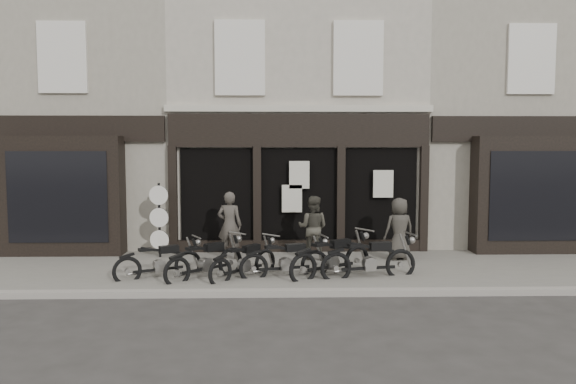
{
  "coord_description": "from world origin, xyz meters",
  "views": [
    {
      "loc": [
        -0.68,
        -12.43,
        3.08
      ],
      "look_at": [
        -0.34,
        1.6,
        1.88
      ],
      "focal_mm": 35.0,
      "sensor_mm": 36.0,
      "label": 1
    }
  ],
  "objects_px": {
    "motorcycle_0": "(160,265)",
    "motorcycle_4": "(332,261)",
    "motorcycle_2": "(244,265)",
    "man_left": "(230,225)",
    "motorcycle_3": "(286,263)",
    "man_centre": "(313,228)",
    "motorcycle_5": "(370,263)",
    "man_right": "(399,229)",
    "motorcycle_1": "(206,264)",
    "advert_sign_post": "(159,224)"
  },
  "relations": [
    {
      "from": "motorcycle_3",
      "to": "motorcycle_2",
      "type": "bearing_deg",
      "value": 167.87
    },
    {
      "from": "motorcycle_3",
      "to": "motorcycle_4",
      "type": "relative_size",
      "value": 1.02
    },
    {
      "from": "motorcycle_0",
      "to": "motorcycle_5",
      "type": "bearing_deg",
      "value": -28.94
    },
    {
      "from": "motorcycle_2",
      "to": "man_left",
      "type": "distance_m",
      "value": 2.13
    },
    {
      "from": "man_left",
      "to": "man_right",
      "type": "distance_m",
      "value": 4.37
    },
    {
      "from": "motorcycle_0",
      "to": "motorcycle_5",
      "type": "relative_size",
      "value": 0.84
    },
    {
      "from": "motorcycle_1",
      "to": "motorcycle_3",
      "type": "bearing_deg",
      "value": -41.62
    },
    {
      "from": "man_left",
      "to": "man_centre",
      "type": "bearing_deg",
      "value": -174.69
    },
    {
      "from": "man_right",
      "to": "motorcycle_5",
      "type": "bearing_deg",
      "value": 48.05
    },
    {
      "from": "man_right",
      "to": "man_centre",
      "type": "bearing_deg",
      "value": -14.88
    },
    {
      "from": "man_centre",
      "to": "motorcycle_5",
      "type": "bearing_deg",
      "value": 138.02
    },
    {
      "from": "advert_sign_post",
      "to": "motorcycle_3",
      "type": "bearing_deg",
      "value": -27.07
    },
    {
      "from": "motorcycle_1",
      "to": "advert_sign_post",
      "type": "xyz_separation_m",
      "value": [
        -1.47,
        2.2,
        0.6
      ]
    },
    {
      "from": "motorcycle_1",
      "to": "man_left",
      "type": "xyz_separation_m",
      "value": [
        0.38,
        1.99,
        0.59
      ]
    },
    {
      "from": "motorcycle_2",
      "to": "motorcycle_4",
      "type": "bearing_deg",
      "value": -45.03
    },
    {
      "from": "motorcycle_2",
      "to": "motorcycle_3",
      "type": "distance_m",
      "value": 0.93
    },
    {
      "from": "motorcycle_5",
      "to": "man_right",
      "type": "relative_size",
      "value": 1.4
    },
    {
      "from": "motorcycle_2",
      "to": "motorcycle_4",
      "type": "distance_m",
      "value": 1.98
    },
    {
      "from": "motorcycle_4",
      "to": "man_centre",
      "type": "distance_m",
      "value": 1.89
    },
    {
      "from": "motorcycle_0",
      "to": "motorcycle_2",
      "type": "distance_m",
      "value": 1.9
    },
    {
      "from": "motorcycle_2",
      "to": "advert_sign_post",
      "type": "height_order",
      "value": "advert_sign_post"
    },
    {
      "from": "motorcycle_5",
      "to": "man_left",
      "type": "height_order",
      "value": "man_left"
    },
    {
      "from": "motorcycle_3",
      "to": "motorcycle_4",
      "type": "distance_m",
      "value": 1.05
    },
    {
      "from": "motorcycle_2",
      "to": "man_centre",
      "type": "distance_m",
      "value": 2.56
    },
    {
      "from": "motorcycle_1",
      "to": "advert_sign_post",
      "type": "bearing_deg",
      "value": 80.44
    },
    {
      "from": "man_centre",
      "to": "advert_sign_post",
      "type": "relative_size",
      "value": 0.79
    },
    {
      "from": "motorcycle_4",
      "to": "advert_sign_post",
      "type": "distance_m",
      "value": 4.84
    },
    {
      "from": "motorcycle_4",
      "to": "man_centre",
      "type": "bearing_deg",
      "value": 66.11
    },
    {
      "from": "motorcycle_4",
      "to": "advert_sign_post",
      "type": "xyz_separation_m",
      "value": [
        -4.31,
        2.13,
        0.57
      ]
    },
    {
      "from": "motorcycle_1",
      "to": "motorcycle_4",
      "type": "xyz_separation_m",
      "value": [
        2.84,
        0.07,
        0.03
      ]
    },
    {
      "from": "advert_sign_post",
      "to": "motorcycle_1",
      "type": "bearing_deg",
      "value": -50.0
    },
    {
      "from": "motorcycle_2",
      "to": "man_left",
      "type": "xyz_separation_m",
      "value": [
        -0.48,
        1.99,
        0.61
      ]
    },
    {
      "from": "motorcycle_2",
      "to": "motorcycle_5",
      "type": "bearing_deg",
      "value": -48.93
    },
    {
      "from": "advert_sign_post",
      "to": "man_left",
      "type": "bearing_deg",
      "value": -0.09
    },
    {
      "from": "motorcycle_3",
      "to": "man_centre",
      "type": "relative_size",
      "value": 1.25
    },
    {
      "from": "motorcycle_5",
      "to": "advert_sign_post",
      "type": "bearing_deg",
      "value": 144.2
    },
    {
      "from": "man_right",
      "to": "motorcycle_4",
      "type": "bearing_deg",
      "value": 29.55
    },
    {
      "from": "motorcycle_5",
      "to": "motorcycle_2",
      "type": "bearing_deg",
      "value": 166.19
    },
    {
      "from": "motorcycle_1",
      "to": "motorcycle_2",
      "type": "distance_m",
      "value": 0.86
    },
    {
      "from": "motorcycle_2",
      "to": "man_centre",
      "type": "xyz_separation_m",
      "value": [
        1.67,
        1.86,
        0.55
      ]
    },
    {
      "from": "motorcycle_0",
      "to": "motorcycle_4",
      "type": "relative_size",
      "value": 0.92
    },
    {
      "from": "motorcycle_0",
      "to": "man_right",
      "type": "bearing_deg",
      "value": -10.82
    },
    {
      "from": "motorcycle_1",
      "to": "man_right",
      "type": "bearing_deg",
      "value": -23.05
    },
    {
      "from": "motorcycle_3",
      "to": "man_right",
      "type": "height_order",
      "value": "man_right"
    },
    {
      "from": "motorcycle_2",
      "to": "motorcycle_3",
      "type": "xyz_separation_m",
      "value": [
        0.93,
        0.05,
        0.01
      ]
    },
    {
      "from": "man_centre",
      "to": "man_right",
      "type": "relative_size",
      "value": 1.03
    },
    {
      "from": "man_centre",
      "to": "man_right",
      "type": "xyz_separation_m",
      "value": [
        2.21,
        -0.11,
        -0.02
      ]
    },
    {
      "from": "advert_sign_post",
      "to": "man_right",
      "type": "bearing_deg",
      "value": 2.13
    },
    {
      "from": "motorcycle_4",
      "to": "motorcycle_5",
      "type": "xyz_separation_m",
      "value": [
        0.84,
        -0.16,
        -0.01
      ]
    },
    {
      "from": "man_centre",
      "to": "man_left",
      "type": "bearing_deg",
      "value": 14.38
    }
  ]
}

